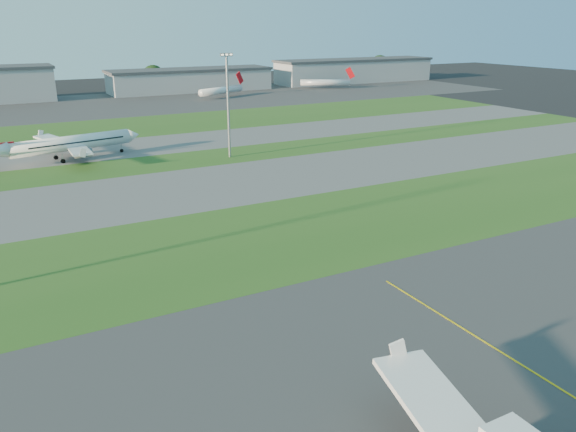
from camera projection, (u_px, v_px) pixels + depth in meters
ground at (558, 430)px, 47.45m from camera, size 700.00×700.00×0.00m
apron_near at (558, 430)px, 47.45m from camera, size 300.00×70.00×0.01m
grass_strip_a at (278, 236)px, 90.78m from camera, size 300.00×34.00×0.01m
taxiway_a at (206, 186)px, 118.28m from camera, size 300.00×32.00×0.01m
grass_strip_b at (171, 162)px, 139.11m from camera, size 300.00×18.00×0.01m
taxiway_b at (147, 146)px, 157.44m from camera, size 300.00×26.00×0.01m
grass_strip_c at (121, 128)px, 184.94m from camera, size 300.00×40.00×0.01m
apron_far at (89, 105)px, 234.94m from camera, size 400.00×80.00×0.01m
airliner_taxiing at (70, 144)px, 140.24m from camera, size 36.55×30.70×11.52m
mini_jet_near at (221, 90)px, 259.13m from camera, size 26.79×13.58×9.48m
mini_jet_far at (326, 82)px, 294.56m from camera, size 26.32×14.55×9.48m
light_mast_centre at (228, 99)px, 139.33m from camera, size 3.20×0.70×25.80m
hangar_east at (191, 80)px, 282.70m from camera, size 81.60×23.00×11.20m
hangar_far_east at (355, 70)px, 327.07m from camera, size 96.90×23.00×13.20m
tree_mid_west at (27, 85)px, 258.27m from camera, size 9.90×9.90×10.80m
tree_mid_east at (153, 76)px, 287.27m from camera, size 11.55×11.55×12.60m
tree_east at (285, 72)px, 319.34m from camera, size 10.45×10.45×11.40m
tree_far_east at (380, 65)px, 353.54m from camera, size 12.65×12.65×13.80m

